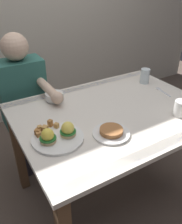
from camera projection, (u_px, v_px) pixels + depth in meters
name	position (u px, v px, depth m)	size (l,w,h in m)	color
ground_plane	(109.00, 191.00, 1.83)	(6.00, 6.00, 0.00)	brown
dining_table	(113.00, 124.00, 1.51)	(1.20, 0.90, 0.74)	silver
eggs_benedict_plate	(57.00, 135.00, 1.19)	(0.27, 0.27, 0.09)	white
fruit_bowl	(54.00, 97.00, 1.55)	(0.12, 0.12, 0.06)	white
coffee_mug	(181.00, 108.00, 1.38)	(0.11, 0.08, 0.09)	white
fork	(162.00, 91.00, 1.68)	(0.04, 0.16, 0.00)	silver
water_glass_near	(145.00, 77.00, 1.79)	(0.07, 0.07, 0.11)	silver
side_plate	(111.00, 132.00, 1.23)	(0.20, 0.20, 0.04)	white
diner_person	(25.00, 100.00, 1.77)	(0.34, 0.54, 1.14)	#33333D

